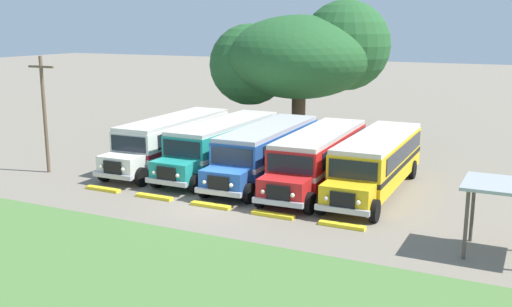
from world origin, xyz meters
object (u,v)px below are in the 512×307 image
Objects in this scene: parked_bus_slot_3 at (319,155)px; parked_bus_slot_4 at (377,160)px; broad_shade_tree at (302,56)px; utility_pole at (44,111)px; parked_bus_slot_1 at (223,143)px; parked_bus_slot_0 at (173,139)px; parked_bus_slot_2 at (267,149)px.

parked_bus_slot_3 is 1.00× the size of parked_bus_slot_4.
parked_bus_slot_4 is at bearing -52.89° from broad_shade_tree.
utility_pole is at bearing -119.79° from broad_shade_tree.
parked_bus_slot_1 is 6.18m from parked_bus_slot_3.
broad_shade_tree reaches higher than utility_pole.
broad_shade_tree reaches higher than parked_bus_slot_1.
parked_bus_slot_1 is (3.36, 0.17, 0.00)m from parked_bus_slot_0.
parked_bus_slot_2 is 3.14m from parked_bus_slot_3.
parked_bus_slot_1 and parked_bus_slot_3 have the same top height.
parked_bus_slot_4 is 18.50m from utility_pole.
parked_bus_slot_2 is at bearing 81.84° from parked_bus_slot_1.
parked_bus_slot_1 is at bearing -100.19° from parked_bus_slot_2.
parked_bus_slot_0 is at bearing -86.80° from parked_bus_slot_1.
broad_shade_tree is at bearing 60.21° from utility_pole.
parked_bus_slot_3 is at bearing 85.61° from parked_bus_slot_0.
parked_bus_slot_2 and parked_bus_slot_3 have the same top height.
broad_shade_tree is (0.45, 11.04, 4.43)m from parked_bus_slot_1.
parked_bus_slot_0 is at bearing -92.00° from parked_bus_slot_4.
parked_bus_slot_1 is 3.04m from parked_bus_slot_2.
utility_pole is at bearing -60.16° from parked_bus_slot_1.
parked_bus_slot_1 is 0.86× the size of broad_shade_tree.
parked_bus_slot_1 is 1.00× the size of parked_bus_slot_4.
parked_bus_slot_3 is (3.13, -0.25, 0.00)m from parked_bus_slot_2.
parked_bus_slot_0 and parked_bus_slot_4 have the same top height.
broad_shade_tree reaches higher than parked_bus_slot_0.
parked_bus_slot_0 and parked_bus_slot_3 have the same top height.
parked_bus_slot_3 and parked_bus_slot_4 have the same top height.
parked_bus_slot_3 is 1.65× the size of utility_pole.
parked_bus_slot_4 is (9.16, -0.48, 0.00)m from parked_bus_slot_1.
parked_bus_slot_0 is 12.53m from parked_bus_slot_4.
utility_pole is (-8.69, -4.93, 1.96)m from parked_bus_slot_1.
utility_pole is at bearing -76.61° from parked_bus_slot_4.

